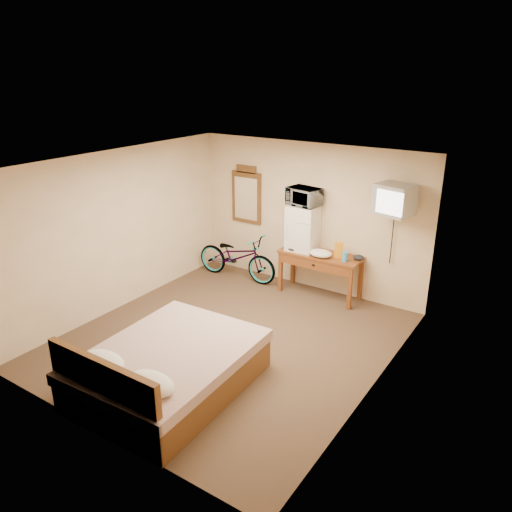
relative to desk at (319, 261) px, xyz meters
The scene contains 13 objects.
room 2.13m from the desk, 100.87° to the right, with size 4.60×4.64×2.50m.
desk is the anchor object (origin of this frame).
mini_fridge 0.62m from the desk, behind, with size 0.49×0.48×0.76m.
microwave 1.09m from the desk, behind, with size 0.53×0.36×0.29m, color white.
snack_bag 0.40m from the desk, ahead, with size 0.13×0.08×0.26m, color orange.
blue_cup 0.52m from the desk, ahead, with size 0.09×0.09×0.16m, color #3D90D1.
cloth_cream 0.21m from the desk, 56.82° to the right, with size 0.38×0.29×0.12m, color white.
cloth_dark_a 0.49m from the desk, 167.59° to the right, with size 0.23×0.18×0.09m, color black.
cloth_dark_b 0.66m from the desk, 10.10° to the left, with size 0.18×0.15×0.08m, color black.
crt_television 1.65m from the desk, ahead, with size 0.60×0.64×0.45m.
wall_mirror 1.86m from the desk, behind, with size 0.62×0.04×1.04m.
bicycle 1.60m from the desk, behind, with size 0.56×1.60×0.84m, color black.
bed 3.40m from the desk, 95.20° to the right, with size 1.69×2.19×0.90m.
Camera 1 is at (3.74, -4.96, 3.64)m, focal length 35.00 mm.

